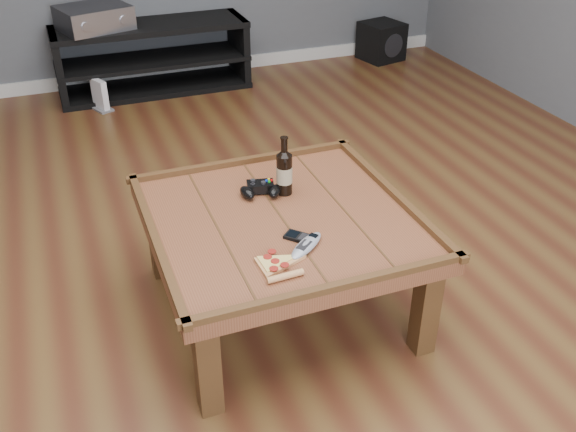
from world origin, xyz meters
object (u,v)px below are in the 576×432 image
object	(u,v)px
coffee_table	(281,230)
media_console	(153,58)
remote_control	(306,245)
av_receiver	(94,18)
beer_bottle	(284,171)
smartphone	(299,237)
subwoofer	(381,41)
game_console	(100,96)
pizza_slice	(277,265)
game_controller	(261,189)

from	to	relation	value
coffee_table	media_console	size ratio (longest dim) A/B	0.74
coffee_table	remote_control	world-z (taller)	remote_control
media_console	av_receiver	distance (m)	0.50
media_console	beer_bottle	size ratio (longest dim) A/B	5.61
remote_control	beer_bottle	bearing A→B (deg)	131.44
smartphone	remote_control	distance (m)	0.07
coffee_table	smartphone	world-z (taller)	coffee_table
subwoofer	game_console	bearing A→B (deg)	174.37
remote_control	pizza_slice	bearing A→B (deg)	-103.02
beer_bottle	game_console	bearing A→B (deg)	102.48
game_controller	subwoofer	size ratio (longest dim) A/B	0.50
media_console	smartphone	bearing A→B (deg)	-89.81
game_controller	game_console	xyz separation A→B (m)	(-0.42, 2.30, -0.37)
beer_bottle	game_console	xyz separation A→B (m)	(-0.51, 2.32, -0.45)
coffee_table	pizza_slice	bearing A→B (deg)	-113.03
media_console	av_receiver	world-z (taller)	av_receiver
remote_control	av_receiver	distance (m)	3.00
media_console	beer_bottle	distance (m)	2.60
media_console	game_console	xyz separation A→B (m)	(-0.44, -0.26, -0.15)
coffee_table	av_receiver	xyz separation A→B (m)	(-0.37, 2.74, 0.19)
coffee_table	av_receiver	bearing A→B (deg)	97.75
av_receiver	subwoofer	bearing A→B (deg)	-15.57
pizza_slice	subwoofer	size ratio (longest dim) A/B	0.64
subwoofer	remote_control	bearing A→B (deg)	-135.50
media_console	game_controller	distance (m)	2.57
pizza_slice	subwoofer	bearing A→B (deg)	53.59
coffee_table	remote_control	xyz separation A→B (m)	(0.01, -0.23, 0.07)
media_console	game_controller	size ratio (longest dim) A/B	7.48
media_console	pizza_slice	xyz separation A→B (m)	(-0.13, -3.05, 0.21)
beer_bottle	game_console	world-z (taller)	beer_bottle
remote_control	subwoofer	bearing A→B (deg)	108.49
media_console	subwoofer	xyz separation A→B (m)	(1.94, 0.05, -0.09)
game_controller	av_receiver	distance (m)	2.58
coffee_table	game_controller	xyz separation A→B (m)	(-0.02, 0.19, 0.08)
subwoofer	av_receiver	bearing A→B (deg)	168.39
coffee_table	game_controller	bearing A→B (deg)	95.03
media_console	remote_control	size ratio (longest dim) A/B	7.49
beer_bottle	game_controller	xyz separation A→B (m)	(-0.10, 0.02, -0.08)
pizza_slice	game_console	bearing A→B (deg)	93.67
pizza_slice	remote_control	size ratio (longest dim) A/B	1.27
smartphone	game_console	world-z (taller)	smartphone
game_controller	pizza_slice	distance (m)	0.50
remote_control	subwoofer	size ratio (longest dim) A/B	0.50
av_receiver	game_console	xyz separation A→B (m)	(-0.06, -0.25, -0.48)
remote_control	game_console	distance (m)	2.79
beer_bottle	remote_control	xyz separation A→B (m)	(-0.07, -0.40, -0.09)
remote_control	game_controller	bearing A→B (deg)	144.63
game_controller	subwoofer	bearing A→B (deg)	66.71
smartphone	subwoofer	bearing A→B (deg)	14.01
game_controller	remote_control	xyz separation A→B (m)	(0.03, -0.42, -0.01)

